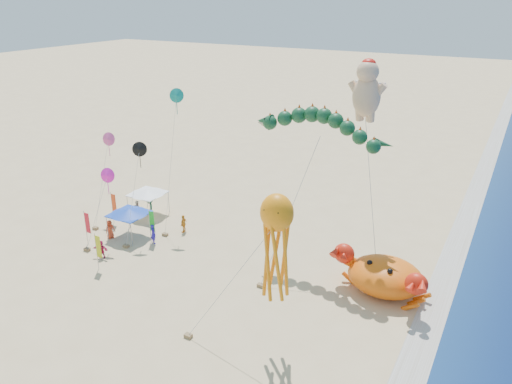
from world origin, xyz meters
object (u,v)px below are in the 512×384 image
at_px(dragon_kite, 319,130).
at_px(canopy_blue, 129,212).
at_px(cherub_kite, 367,89).
at_px(octopus_kite, 276,239).
at_px(canopy_white, 147,192).
at_px(crab_inflatable, 385,276).

distance_m(dragon_kite, canopy_blue, 18.92).
bearing_deg(cherub_kite, canopy_blue, -159.54).
relative_size(cherub_kite, canopy_blue, 4.79).
bearing_deg(cherub_kite, octopus_kite, -91.75).
bearing_deg(canopy_white, crab_inflatable, -6.27).
relative_size(crab_inflatable, canopy_blue, 2.22).
height_order(cherub_kite, octopus_kite, cherub_kite).
distance_m(cherub_kite, octopus_kite, 15.78).
relative_size(cherub_kite, canopy_white, 4.77).
distance_m(octopus_kite, canopy_blue, 20.53).
bearing_deg(octopus_kite, crab_inflatable, 64.40).
relative_size(octopus_kite, canopy_blue, 3.05).
bearing_deg(cherub_kite, crab_inflatable, -52.20).
relative_size(cherub_kite, octopus_kite, 1.57).
xyz_separation_m(dragon_kite, canopy_white, (-18.00, 0.44, -8.71)).
height_order(cherub_kite, canopy_blue, cherub_kite).
height_order(dragon_kite, cherub_kite, cherub_kite).
distance_m(dragon_kite, octopus_kite, 12.26).
relative_size(dragon_kite, cherub_kite, 0.76).
bearing_deg(octopus_kite, canopy_white, 149.35).
bearing_deg(canopy_white, canopy_blue, -69.45).
bearing_deg(canopy_white, dragon_kite, -1.39).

